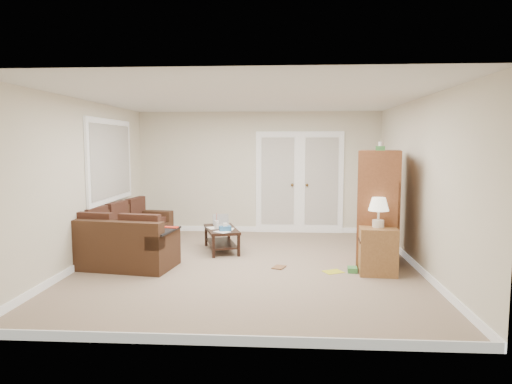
# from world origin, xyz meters

# --- Properties ---
(floor) EXTENTS (5.50, 5.50, 0.00)m
(floor) POSITION_xyz_m (0.00, 0.00, 0.00)
(floor) COLOR gray
(floor) RESTS_ON ground
(ceiling) EXTENTS (5.00, 5.50, 0.02)m
(ceiling) POSITION_xyz_m (0.00, 0.00, 2.50)
(ceiling) COLOR silver
(ceiling) RESTS_ON wall_back
(wall_left) EXTENTS (0.02, 5.50, 2.50)m
(wall_left) POSITION_xyz_m (-2.50, 0.00, 1.25)
(wall_left) COLOR silver
(wall_left) RESTS_ON floor
(wall_right) EXTENTS (0.02, 5.50, 2.50)m
(wall_right) POSITION_xyz_m (2.50, 0.00, 1.25)
(wall_right) COLOR silver
(wall_right) RESTS_ON floor
(wall_back) EXTENTS (5.00, 0.02, 2.50)m
(wall_back) POSITION_xyz_m (0.00, 2.75, 1.25)
(wall_back) COLOR silver
(wall_back) RESTS_ON floor
(wall_front) EXTENTS (5.00, 0.02, 2.50)m
(wall_front) POSITION_xyz_m (0.00, -2.75, 1.25)
(wall_front) COLOR silver
(wall_front) RESTS_ON floor
(baseboards) EXTENTS (5.00, 5.50, 0.10)m
(baseboards) POSITION_xyz_m (0.00, 0.00, 0.05)
(baseboards) COLOR white
(baseboards) RESTS_ON floor
(french_doors) EXTENTS (1.80, 0.05, 2.13)m
(french_doors) POSITION_xyz_m (0.85, 2.71, 1.04)
(french_doors) COLOR white
(french_doors) RESTS_ON floor
(window_left) EXTENTS (0.05, 1.92, 1.42)m
(window_left) POSITION_xyz_m (-2.46, 1.00, 1.55)
(window_left) COLOR white
(window_left) RESTS_ON wall_left
(sectional_sofa) EXTENTS (1.72, 2.64, 0.75)m
(sectional_sofa) POSITION_xyz_m (-2.04, 0.43, 0.29)
(sectional_sofa) COLOR #412819
(sectional_sofa) RESTS_ON floor
(coffee_table) EXTENTS (0.76, 1.08, 0.67)m
(coffee_table) POSITION_xyz_m (-0.54, 0.97, 0.22)
(coffee_table) COLOR black
(coffee_table) RESTS_ON floor
(tv_armoire) EXTENTS (0.82, 1.19, 1.87)m
(tv_armoire) POSITION_xyz_m (1.99, 0.35, 0.88)
(tv_armoire) COLOR brown
(tv_armoire) RESTS_ON floor
(side_cabinet) EXTENTS (0.55, 0.55, 1.09)m
(side_cabinet) POSITION_xyz_m (1.87, -0.27, 0.39)
(side_cabinet) COLOR olive
(side_cabinet) RESTS_ON floor
(space_heater) EXTENTS (0.14, 0.13, 0.30)m
(space_heater) POSITION_xyz_m (2.20, 2.45, 0.15)
(space_heater) COLOR white
(space_heater) RESTS_ON floor
(floor_magazine) EXTENTS (0.33, 0.31, 0.01)m
(floor_magazine) POSITION_xyz_m (1.25, -0.24, 0.00)
(floor_magazine) COLOR yellow
(floor_magazine) RESTS_ON floor
(floor_greenbox) EXTENTS (0.15, 0.19, 0.07)m
(floor_greenbox) POSITION_xyz_m (1.53, -0.23, 0.04)
(floor_greenbox) COLOR #3F8C44
(floor_greenbox) RESTS_ON floor
(floor_book) EXTENTS (0.23, 0.27, 0.02)m
(floor_book) POSITION_xyz_m (0.39, -0.04, 0.01)
(floor_book) COLOR brown
(floor_book) RESTS_ON floor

